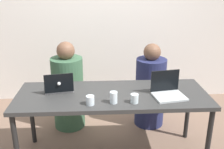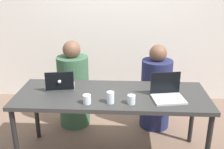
% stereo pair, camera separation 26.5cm
% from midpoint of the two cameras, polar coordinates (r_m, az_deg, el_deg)
% --- Properties ---
extents(back_wall, '(5.03, 0.10, 2.66)m').
position_cam_midpoint_polar(back_wall, '(4.03, -3.12, 12.87)').
color(back_wall, silver).
rests_on(back_wall, ground).
extents(desk, '(1.93, 0.72, 0.75)m').
position_cam_midpoint_polar(desk, '(2.67, -2.76, -5.46)').
color(desk, '#323232').
rests_on(desk, ground).
extents(person_on_left, '(0.44, 0.44, 1.13)m').
position_cam_midpoint_polar(person_on_left, '(3.40, -11.74, -3.43)').
color(person_on_left, '#385D41').
rests_on(person_on_left, ground).
extents(person_on_right, '(0.43, 0.43, 1.10)m').
position_cam_midpoint_polar(person_on_right, '(3.41, 6.11, -3.35)').
color(person_on_right, '#22264F').
rests_on(person_on_right, ground).
extents(laptop_back_left, '(0.32, 0.27, 0.21)m').
position_cam_midpoint_polar(laptop_back_left, '(2.77, -14.16, -2.68)').
color(laptop_back_left, '#B7B5BA').
rests_on(laptop_back_left, desk).
extents(laptop_front_right, '(0.33, 0.30, 0.24)m').
position_cam_midpoint_polar(laptop_front_right, '(2.62, 9.23, -3.56)').
color(laptop_front_right, silver).
rests_on(laptop_front_right, desk).
extents(water_glass_center, '(0.07, 0.07, 0.11)m').
position_cam_midpoint_polar(water_glass_center, '(2.44, -2.73, -5.24)').
color(water_glass_center, silver).
rests_on(water_glass_center, desk).
extents(water_glass_left, '(0.08, 0.08, 0.09)m').
position_cam_midpoint_polar(water_glass_left, '(2.43, -7.89, -5.78)').
color(water_glass_left, silver).
rests_on(water_glass_left, desk).
extents(water_glass_right, '(0.07, 0.07, 0.09)m').
position_cam_midpoint_polar(water_glass_right, '(2.45, 1.83, -5.44)').
color(water_glass_right, silver).
rests_on(water_glass_right, desk).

